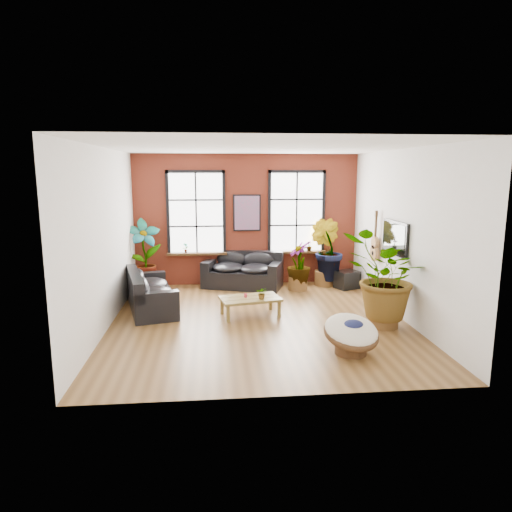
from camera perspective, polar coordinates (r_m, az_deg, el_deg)
The scene contains 19 objects.
room at distance 9.27m, azimuth 0.26°, elevation 2.51°, with size 6.04×6.54×3.54m.
sofa_back at distance 12.18m, azimuth -1.62°, elevation -1.89°, with size 2.24×1.59×0.93m.
sofa_left at distance 10.44m, azimuth -13.27°, elevation -4.49°, with size 1.39×2.30×0.85m.
coffee_table at distance 9.74m, azimuth -0.73°, elevation -5.47°, with size 1.37×0.95×0.48m.
papasan_chair at distance 7.94m, azimuth 11.82°, elevation -9.42°, with size 1.12×1.12×0.70m.
poster at distance 12.25m, azimuth -1.14°, elevation 5.42°, with size 0.74×0.06×0.98m.
tv_wall_unit at distance 10.43m, azimuth 16.26°, elevation 1.85°, with size 0.13×1.86×1.20m.
media_box at distance 12.27m, azimuth 11.29°, elevation -2.91°, with size 0.69×0.64×0.47m.
pot_back_left at distance 12.19m, azimuth -13.80°, elevation -3.38°, with size 0.60×0.60×0.35m.
pot_back_right at distance 12.52m, azimuth 8.57°, elevation -2.71°, with size 0.57×0.57×0.40m.
pot_right_wall at distance 9.46m, azimuth 15.65°, elevation -7.26°, with size 0.62×0.62×0.43m.
pot_mid at distance 11.95m, azimuth 5.25°, elevation -3.37°, with size 0.62×0.62×0.36m.
floor_plant_back_left at distance 12.04m, azimuth -13.82°, elevation 0.49°, with size 0.90×0.61×1.71m, color #2D4E14.
floor_plant_back_right at distance 12.38m, azimuth 8.78°, elevation 0.79°, with size 0.91×0.73×1.65m, color #2D4E14.
floor_plant_right_wall at distance 9.21m, azimuth 15.84°, elevation -2.55°, with size 1.55×1.34×1.72m, color #2D4E14.
floor_plant_mid at distance 11.83m, azimuth 5.39°, elevation -0.96°, with size 0.62×0.62×1.11m, color #2D4E14.
table_plant at distance 9.58m, azimuth 0.77°, elevation -4.65°, with size 0.23×0.20×0.26m, color #2D4E14.
sill_plant_left at distance 12.31m, azimuth -8.79°, elevation 1.02°, with size 0.14×0.10×0.27m, color #2D4E14.
sill_plant_right at distance 12.56m, azimuth 6.65°, elevation 1.26°, with size 0.15×0.15×0.27m, color #2D4E14.
Camera 1 is at (-0.91, -8.99, 3.04)m, focal length 32.00 mm.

